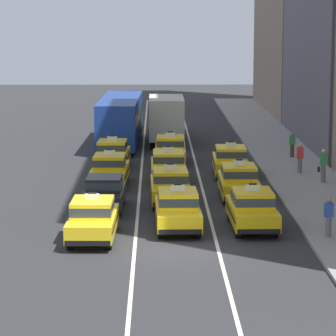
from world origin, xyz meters
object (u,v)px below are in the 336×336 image
Objects in this scene: taxi_right_third at (230,160)px; pedestrian_far_corner at (292,145)px; taxi_left_nearest at (93,218)px; taxi_center_third at (168,166)px; box_truck_center_fifth at (166,118)px; taxi_left_third at (110,169)px; pedestrian_near_crosswalk at (329,217)px; taxi_left_fourth at (112,154)px; taxi_left_sixth at (122,117)px; taxi_center_nearest at (178,209)px; taxi_center_sixth at (164,120)px; taxi_center_second at (170,186)px; taxi_center_fourth at (170,149)px; pedestrian_mid_block at (323,166)px; taxi_right_nearest at (252,208)px; taxi_right_second at (239,181)px; sedan_left_second at (104,192)px; pedestrian_by_storefront at (300,158)px; bus_left_fifth at (120,119)px.

pedestrian_far_corner is (4.25, 5.78, 0.04)m from taxi_right_third.
taxi_left_nearest is 12.95m from taxi_center_third.
taxi_center_third is 3.85m from taxi_right_third.
box_truck_center_fifth reaches higher than taxi_left_nearest.
taxi_left_third is 14.88m from pedestrian_near_crosswalk.
box_truck_center_fifth is (3.11, 15.27, 0.90)m from taxi_left_third.
taxi_left_sixth is at bearing 90.35° from taxi_left_fourth.
taxi_center_sixth is at bearing 90.48° from taxi_center_nearest.
taxi_center_fourth is at bearing 89.08° from taxi_center_second.
taxi_left_nearest is 1.01× the size of taxi_center_sixth.
taxi_center_fourth is at bearing 79.65° from taxi_left_nearest.
pedestrian_near_crosswalk is at bearing -75.04° from taxi_left_sixth.
taxi_center_second is at bearing -115.01° from taxi_right_third.
taxi_center_second is at bearing -149.70° from pedestrian_mid_block.
box_truck_center_fifth is at bearing 97.49° from taxi_right_nearest.
taxi_right_third is at bearing -52.40° from taxi_center_fourth.
taxi_right_second is 12.70m from pedestrian_far_corner.
taxi_left_third is at bearing -97.96° from taxi_center_sixth.
sedan_left_second is 0.62× the size of box_truck_center_fifth.
taxi_left_fourth is at bearing 113.42° from taxi_right_nearest.
taxi_left_third is 10.26m from taxi_center_nearest.
taxi_left_third is at bearing -114.96° from taxi_center_fourth.
taxi_left_third is 3.23m from taxi_center_third.
taxi_right_second is (6.51, -8.69, 0.00)m from taxi_left_fourth.
taxi_center_fourth and taxi_right_nearest have the same top height.
taxi_center_third is 2.77× the size of pedestrian_by_storefront.
taxi_right_nearest is at bearing -115.65° from pedestrian_mid_block.
taxi_left_fourth reaches higher than pedestrian_near_crosswalk.
taxi_right_second is 6.16m from taxi_right_third.
taxi_left_third is at bearing 108.71° from taxi_center_nearest.
taxi_center_second is 26.25m from taxi_center_sixth.
taxi_center_third is 1.00× the size of taxi_center_fourth.
taxi_center_nearest is 2.92× the size of pedestrian_near_crosswalk.
taxi_left_fourth is 1.01× the size of taxi_center_third.
taxi_left_sixth is 9.10m from box_truck_center_fifth.
bus_left_fifth is 7.41× the size of pedestrian_far_corner.
sedan_left_second is 18.01m from pedestrian_far_corner.
taxi_center_sixth reaches higher than pedestrian_by_storefront.
taxi_center_sixth and taxi_right_second have the same top height.
pedestrian_far_corner is (10.74, 8.56, 0.04)m from taxi_left_third.
sedan_left_second is at bearing -126.55° from taxi_right_third.
taxi_center_third is at bearing -81.77° from taxi_left_sixth.
taxi_center_sixth is at bearing 110.60° from pedestrian_mid_block.
box_truck_center_fifth reaches higher than taxi_center_sixth.
pedestrian_near_crosswalk is (2.83, -1.96, 0.07)m from taxi_right_nearest.
taxi_center_third is 5.57m from taxi_right_second.
taxi_center_nearest is 3.02× the size of pedestrian_far_corner.
taxi_left_fourth is at bearing 118.80° from pedestrian_near_crosswalk.
taxi_right_second is 2.90× the size of pedestrian_near_crosswalk.
pedestrian_by_storefront is (3.86, 0.17, 0.11)m from taxi_right_third.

